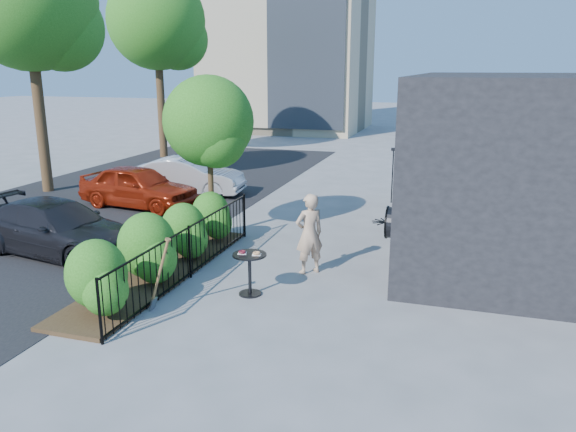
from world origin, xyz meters
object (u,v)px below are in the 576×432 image
(street_tree_far, at_px, (157,27))
(cafe_table, at_px, (250,267))
(car_darkgrey, at_px, (58,228))
(car_red, at_px, (138,186))
(woman, at_px, (309,234))
(car_silver, at_px, (188,176))
(shovel, at_px, (159,279))
(street_tree_near, at_px, (29,10))
(patio_tree, at_px, (210,127))

(street_tree_far, xyz_separation_m, cafe_table, (9.92, -14.43, -5.36))
(cafe_table, xyz_separation_m, car_darkgrey, (-5.05, 0.94, 0.06))
(car_darkgrey, bearing_deg, car_red, 17.01)
(woman, relative_size, car_darkgrey, 0.40)
(car_red, height_order, car_silver, car_red)
(shovel, bearing_deg, car_silver, 114.13)
(woman, distance_m, car_darkgrey, 5.84)
(car_red, distance_m, car_silver, 2.14)
(cafe_table, relative_size, shovel, 0.61)
(cafe_table, bearing_deg, shovel, -136.31)
(woman, height_order, car_silver, woman)
(car_red, xyz_separation_m, car_silver, (0.61, 2.05, -0.02))
(street_tree_far, relative_size, car_silver, 2.19)
(woman, height_order, car_red, woman)
(street_tree_near, height_order, shovel, street_tree_near)
(street_tree_near, bearing_deg, cafe_table, -32.95)
(street_tree_far, height_order, woman, street_tree_far)
(car_silver, bearing_deg, car_darkgrey, 174.14)
(street_tree_near, distance_m, shovel, 12.70)
(car_silver, bearing_deg, shovel, -162.13)
(street_tree_near, distance_m, cafe_table, 12.97)
(street_tree_far, xyz_separation_m, woman, (10.67, -12.97, -5.07))
(cafe_table, xyz_separation_m, shovel, (-1.24, -1.18, 0.06))
(street_tree_near, height_order, car_red, street_tree_near)
(shovel, bearing_deg, car_darkgrey, 150.93)
(patio_tree, bearing_deg, cafe_table, -55.52)
(car_red, relative_size, car_silver, 1.00)
(shovel, relative_size, car_darkgrey, 0.33)
(shovel, bearing_deg, patio_tree, 102.54)
(woman, bearing_deg, shovel, 11.17)
(shovel, relative_size, car_red, 0.37)
(woman, relative_size, car_red, 0.45)
(car_red, distance_m, car_darkgrey, 4.50)
(car_silver, bearing_deg, car_red, 157.19)
(street_tree_near, xyz_separation_m, cafe_table, (9.92, -6.43, -5.36))
(street_tree_near, xyz_separation_m, street_tree_far, (0.00, 8.00, 0.00))
(patio_tree, relative_size, street_tree_far, 0.48)
(shovel, height_order, car_silver, shovel)
(woman, bearing_deg, cafe_table, 20.81)
(street_tree_far, xyz_separation_m, car_silver, (4.82, -6.98, -5.30))
(woman, height_order, car_darkgrey, woman)
(patio_tree, height_order, shovel, patio_tree)
(patio_tree, bearing_deg, shovel, -77.46)
(street_tree_near, relative_size, shovel, 5.91)
(patio_tree, height_order, cafe_table, patio_tree)
(car_silver, xyz_separation_m, car_darkgrey, (0.05, -6.50, -0.01))
(street_tree_far, relative_size, woman, 4.89)
(street_tree_far, distance_m, car_red, 11.27)
(patio_tree, relative_size, shovel, 2.81)
(patio_tree, height_order, street_tree_far, street_tree_far)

